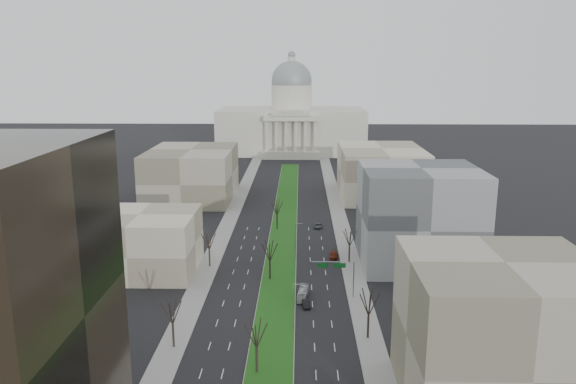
# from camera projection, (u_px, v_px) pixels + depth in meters

# --- Properties ---
(ground) EXTENTS (600.00, 600.00, 0.00)m
(ground) POSITION_uv_depth(u_px,v_px,m) (284.00, 229.00, 168.11)
(ground) COLOR black
(ground) RESTS_ON ground
(median) EXTENTS (8.00, 222.03, 0.20)m
(median) POSITION_uv_depth(u_px,v_px,m) (284.00, 230.00, 167.10)
(median) COLOR #999993
(median) RESTS_ON ground
(sidewalk_left) EXTENTS (5.00, 330.00, 0.15)m
(sidewalk_left) POSITION_uv_depth(u_px,v_px,m) (213.00, 257.00, 144.11)
(sidewalk_left) COLOR gray
(sidewalk_left) RESTS_ON ground
(sidewalk_right) EXTENTS (5.00, 330.00, 0.15)m
(sidewalk_right) POSITION_uv_depth(u_px,v_px,m) (349.00, 258.00, 143.37)
(sidewalk_right) COLOR gray
(sidewalk_right) RESTS_ON ground
(capitol) EXTENTS (80.00, 46.00, 55.00)m
(capitol) POSITION_uv_depth(u_px,v_px,m) (292.00, 123.00, 310.21)
(capitol) COLOR beige
(capitol) RESTS_ON ground
(building_beige_left) EXTENTS (26.00, 22.00, 14.00)m
(building_beige_left) POSITION_uv_depth(u_px,v_px,m) (141.00, 243.00, 133.14)
(building_beige_left) COLOR tan
(building_beige_left) RESTS_ON ground
(building_tan_right) EXTENTS (26.00, 24.00, 22.00)m
(building_tan_right) POSITION_uv_depth(u_px,v_px,m) (499.00, 336.00, 79.21)
(building_tan_right) COLOR gray
(building_tan_right) RESTS_ON ground
(building_grey_right) EXTENTS (28.00, 26.00, 24.00)m
(building_grey_right) POSITION_uv_depth(u_px,v_px,m) (419.00, 216.00, 137.43)
(building_grey_right) COLOR #585A5D
(building_grey_right) RESTS_ON ground
(building_far_left) EXTENTS (30.00, 40.00, 18.00)m
(building_far_left) POSITION_uv_depth(u_px,v_px,m) (192.00, 174.00, 205.81)
(building_far_left) COLOR gray
(building_far_left) RESTS_ON ground
(building_far_right) EXTENTS (30.00, 40.00, 18.00)m
(building_far_right) POSITION_uv_depth(u_px,v_px,m) (381.00, 172.00, 209.21)
(building_far_right) COLOR tan
(building_far_right) RESTS_ON ground
(tree_left_mid) EXTENTS (5.40, 5.40, 9.72)m
(tree_left_mid) POSITION_uv_depth(u_px,v_px,m) (172.00, 310.00, 96.75)
(tree_left_mid) COLOR black
(tree_left_mid) RESTS_ON ground
(tree_left_far) EXTENTS (5.28, 5.28, 9.50)m
(tree_left_far) POSITION_uv_depth(u_px,v_px,m) (209.00, 240.00, 135.76)
(tree_left_far) COLOR black
(tree_left_far) RESTS_ON ground
(tree_right_mid) EXTENTS (5.52, 5.52, 9.94)m
(tree_right_mid) POSITION_uv_depth(u_px,v_px,m) (369.00, 301.00, 99.89)
(tree_right_mid) COLOR black
(tree_right_mid) RESTS_ON ground
(tree_right_far) EXTENTS (5.04, 5.04, 9.07)m
(tree_right_far) POSITION_uv_depth(u_px,v_px,m) (350.00, 237.00, 139.01)
(tree_right_far) COLOR black
(tree_right_far) RESTS_ON ground
(tree_median_a) EXTENTS (5.40, 5.40, 9.72)m
(tree_median_a) POSITION_uv_depth(u_px,v_px,m) (256.00, 333.00, 88.64)
(tree_median_a) COLOR black
(tree_median_a) RESTS_ON ground
(tree_median_b) EXTENTS (5.40, 5.40, 9.72)m
(tree_median_b) POSITION_uv_depth(u_px,v_px,m) (270.00, 250.00, 127.61)
(tree_median_b) COLOR black
(tree_median_b) RESTS_ON ground
(tree_median_c) EXTENTS (5.40, 5.40, 9.72)m
(tree_median_c) POSITION_uv_depth(u_px,v_px,m) (277.00, 207.00, 166.59)
(tree_median_c) COLOR black
(tree_median_c) RESTS_ON ground
(streetlamp_median_b) EXTENTS (1.90, 0.20, 9.16)m
(streetlamp_median_b) POSITION_uv_depth(u_px,v_px,m) (294.00, 306.00, 103.62)
(streetlamp_median_b) COLOR gray
(streetlamp_median_b) RESTS_ON ground
(streetlamp_median_c) EXTENTS (1.90, 0.20, 9.16)m
(streetlamp_median_c) POSITION_uv_depth(u_px,v_px,m) (296.00, 240.00, 142.60)
(streetlamp_median_c) COLOR gray
(streetlamp_median_c) RESTS_ON ground
(mast_arm_signs) EXTENTS (9.12, 0.24, 8.09)m
(mast_arm_signs) POSITION_uv_depth(u_px,v_px,m) (341.00, 270.00, 117.77)
(mast_arm_signs) COLOR gray
(mast_arm_signs) RESTS_ON ground
(car_black) EXTENTS (2.00, 4.22, 1.34)m
(car_black) POSITION_uv_depth(u_px,v_px,m) (306.00, 303.00, 114.59)
(car_black) COLOR black
(car_black) RESTS_ON ground
(car_red) EXTENTS (2.37, 4.98, 1.40)m
(car_red) POSITION_uv_depth(u_px,v_px,m) (334.00, 255.00, 143.43)
(car_red) COLOR #651F0D
(car_red) RESTS_ON ground
(car_grey_far) EXTENTS (2.41, 4.86, 1.33)m
(car_grey_far) POSITION_uv_depth(u_px,v_px,m) (318.00, 226.00, 169.44)
(car_grey_far) COLOR #46494D
(car_grey_far) RESTS_ON ground
(box_van) EXTENTS (2.58, 7.61, 2.08)m
(box_van) POSITION_uv_depth(u_px,v_px,m) (303.00, 293.00, 118.77)
(box_van) COLOR silver
(box_van) RESTS_ON ground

